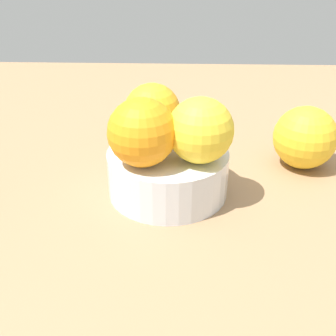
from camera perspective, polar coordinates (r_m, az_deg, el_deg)
ground_plane at (r=48.97cm, az=0.00°, el=-4.16°), size 110.00×110.00×2.00cm
fruit_bowl at (r=47.17cm, az=0.00°, el=-0.67°), size 13.51×13.51×5.11cm
orange_in_bowl_0 at (r=42.79cm, az=4.46°, el=5.16°), size 6.89×6.89×6.89cm
orange_in_bowl_1 at (r=47.96cm, az=-2.16°, el=7.70°), size 6.51×6.51×6.51cm
orange_in_bowl_2 at (r=42.04cm, az=-3.57°, el=4.87°), size 7.08×7.08×7.08cm
orange_loose_0 at (r=54.76cm, az=18.20°, el=3.98°), size 7.86×7.86×7.86cm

